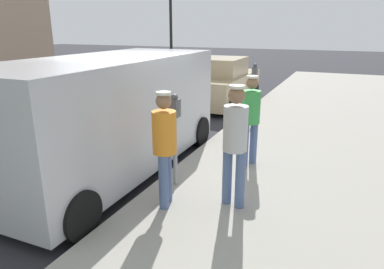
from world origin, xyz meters
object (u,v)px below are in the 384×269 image
object	(u,v)px
parked_van	(110,112)
pedestrian_in_green	(251,115)
parked_sedan_ahead	(220,83)
pedestrian_in_gray	(235,139)
pedestrian_in_orange	(165,142)
parking_meter_far	(254,81)
traffic_light_corner	(157,11)
parking_meter_near	(175,124)

from	to	relation	value
parked_van	pedestrian_in_green	bearing A→B (deg)	23.19
pedestrian_in_green	parked_sedan_ahead	world-z (taller)	pedestrian_in_green
pedestrian_in_gray	pedestrian_in_orange	distance (m)	0.99
parked_van	parked_sedan_ahead	world-z (taller)	parked_van
parking_meter_far	parked_sedan_ahead	distance (m)	2.54
parking_meter_far	parked_van	size ratio (longest dim) A/B	0.29
parking_meter_far	pedestrian_in_orange	world-z (taller)	pedestrian_in_orange
parking_meter_far	pedestrian_in_green	xyz separation A→B (m)	(0.87, -3.73, -0.07)
traffic_light_corner	pedestrian_in_gray	bearing A→B (deg)	-57.22
pedestrian_in_gray	traffic_light_corner	xyz separation A→B (m)	(-9.00, 13.98, 2.35)
parking_meter_far	pedestrian_in_orange	bearing A→B (deg)	-88.23
parked_van	traffic_light_corner	bearing A→B (deg)	115.70
parked_sedan_ahead	pedestrian_in_gray	bearing A→B (deg)	-69.09
pedestrian_in_orange	parking_meter_far	bearing A→B (deg)	91.77
pedestrian_in_green	pedestrian_in_orange	distance (m)	2.16
parking_meter_far	pedestrian_in_gray	world-z (taller)	pedestrian_in_gray
pedestrian_in_green	parked_van	world-z (taller)	parked_van
pedestrian_in_green	parking_meter_near	bearing A→B (deg)	-122.53
parking_meter_far	parked_van	distance (m)	4.98
pedestrian_in_green	parked_van	bearing A→B (deg)	-156.81
parked_sedan_ahead	traffic_light_corner	world-z (taller)	traffic_light_corner
parking_meter_near	pedestrian_in_green	distance (m)	1.62
pedestrian_in_green	pedestrian_in_orange	bearing A→B (deg)	-108.75
pedestrian_in_green	parked_van	xyz separation A→B (m)	(-2.37, -1.02, 0.04)
parking_meter_near	pedestrian_in_gray	xyz separation A→B (m)	(1.09, -0.30, -0.01)
pedestrian_in_orange	traffic_light_corner	bearing A→B (deg)	119.41
parking_meter_near	pedestrian_in_green	bearing A→B (deg)	57.47
parking_meter_far	parked_sedan_ahead	xyz separation A→B (m)	(-1.68, 1.85, -0.43)
parked_van	traffic_light_corner	world-z (taller)	traffic_light_corner
parked_van	parked_sedan_ahead	distance (m)	6.61
parking_meter_far	parking_meter_near	bearing A→B (deg)	-90.00
pedestrian_in_green	traffic_light_corner	distance (m)	15.32
parked_sedan_ahead	parking_meter_far	bearing A→B (deg)	-47.69
pedestrian_in_green	parked_sedan_ahead	size ratio (longest dim) A/B	0.38
parking_meter_far	parked_van	bearing A→B (deg)	-107.53
pedestrian_in_orange	pedestrian_in_green	bearing A→B (deg)	71.25
pedestrian_in_gray	pedestrian_in_orange	bearing A→B (deg)	-157.26
parked_sedan_ahead	traffic_light_corner	xyz separation A→B (m)	(-6.23, 6.73, 2.77)
traffic_light_corner	parked_van	bearing A→B (deg)	-64.30
pedestrian_in_orange	parked_sedan_ahead	size ratio (longest dim) A/B	0.38
pedestrian_in_green	parking_meter_far	bearing A→B (deg)	103.16
parking_meter_far	pedestrian_in_gray	bearing A→B (deg)	-78.63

